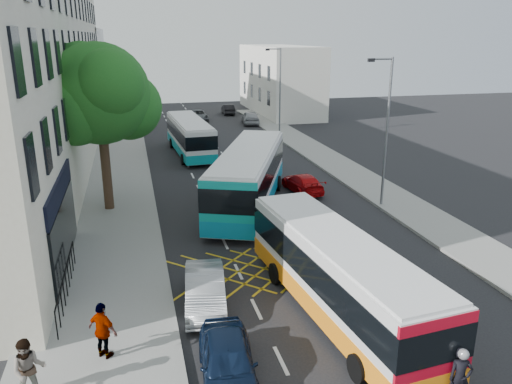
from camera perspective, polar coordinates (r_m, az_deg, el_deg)
ground at (r=16.69m, az=13.91°, el=-16.62°), size 120.00×120.00×0.00m
pavement_left at (r=28.58m, az=-16.36°, el=-1.90°), size 5.00×70.00×0.15m
pavement_right at (r=32.00m, az=13.51°, el=0.40°), size 3.00×70.00×0.15m
terrace_main at (r=37.27m, az=-25.48°, el=12.07°), size 8.30×45.00×13.50m
terrace_far at (r=67.53m, az=-20.53°, el=12.85°), size 8.00×20.00×10.00m
building_right at (r=62.88m, az=2.67°, el=12.72°), size 6.00×18.00×8.00m
street_tree at (r=27.20m, az=-17.51°, el=10.53°), size 6.30×5.70×8.80m
lamp_near at (r=27.79m, az=14.59°, el=7.41°), size 1.45×0.15×8.00m
lamp_far at (r=46.19m, az=2.64°, el=11.76°), size 1.45×0.15×8.00m
railings at (r=19.50m, az=-20.88°, el=-9.59°), size 0.08×5.60×1.14m
bus_near at (r=17.30m, az=9.31°, el=-9.27°), size 3.35×10.29×2.84m
bus_mid at (r=27.63m, az=-0.86°, el=1.75°), size 6.91×11.77×3.27m
bus_far at (r=40.58m, az=-7.57°, el=6.37°), size 2.90×10.17×2.83m
motorbike at (r=14.46m, az=22.20°, el=-19.38°), size 0.76×1.99×1.80m
parked_car_blue at (r=14.47m, az=-3.24°, el=-18.85°), size 1.88×3.94×1.30m
parked_car_silver at (r=18.02m, az=-5.85°, el=-11.02°), size 1.82×4.05×1.29m
red_hatchback at (r=30.70m, az=5.33°, el=1.04°), size 1.87×3.99×1.13m
distant_car_grey at (r=57.10m, az=-6.64°, el=8.69°), size 2.02×4.25×1.17m
distant_car_silver at (r=54.50m, az=-0.65°, el=8.53°), size 2.27×4.43×1.44m
distant_car_dark at (r=61.52m, az=-3.21°, el=9.42°), size 1.52×3.77×1.22m
pedestrian_near at (r=14.74m, az=-24.53°, el=-18.04°), size 0.93×0.77×1.76m
pedestrian_far at (r=15.65m, az=-17.09°, el=-14.90°), size 1.06×1.00×1.76m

